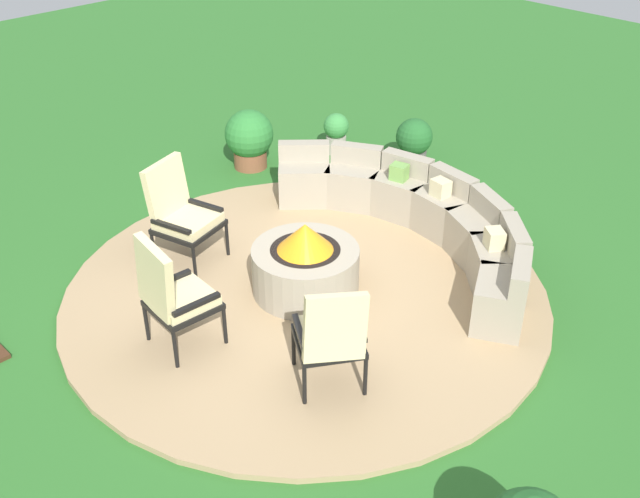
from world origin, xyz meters
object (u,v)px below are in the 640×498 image
object	(u,v)px
fire_pit	(305,265)
curved_stone_bench	(420,218)
potted_plant_0	(249,138)
lounge_chair_front_left	(180,212)
lounge_chair_back_left	(331,334)
potted_plant_3	(414,142)
lounge_chair_front_right	(172,293)
potted_plant_1	(336,131)

from	to	relation	value
fire_pit	curved_stone_bench	distance (m)	1.54
potted_plant_0	lounge_chair_front_left	bearing A→B (deg)	-56.77
fire_pit	lounge_chair_back_left	world-z (taller)	lounge_chair_back_left
curved_stone_bench	lounge_chair_back_left	world-z (taller)	lounge_chair_back_left
fire_pit	lounge_chair_front_left	world-z (taller)	lounge_chair_front_left
potted_plant_3	potted_plant_0	bearing A→B (deg)	-135.14
curved_stone_bench	lounge_chair_front_left	world-z (taller)	lounge_chair_front_left
potted_plant_0	potted_plant_3	world-z (taller)	potted_plant_0
curved_stone_bench	lounge_chair_back_left	xyz separation A→B (m)	(0.96, -2.35, 0.25)
curved_stone_bench	fire_pit	bearing A→B (deg)	-97.27
curved_stone_bench	lounge_chair_front_right	bearing A→B (deg)	-97.12
lounge_chair_front_left	lounge_chair_front_right	distance (m)	1.48
fire_pit	lounge_chair_front_left	size ratio (longest dim) A/B	0.97
fire_pit	potted_plant_3	bearing A→B (deg)	110.37
fire_pit	potted_plant_0	bearing A→B (deg)	150.34
lounge_chair_front_right	potted_plant_0	xyz separation A→B (m)	(-2.48, 2.93, -0.21)
lounge_chair_back_left	fire_pit	bearing A→B (deg)	87.48
fire_pit	lounge_chair_front_left	bearing A→B (deg)	-159.41
lounge_chair_back_left	potted_plant_3	size ratio (longest dim) A/B	1.50
lounge_chair_front_left	lounge_chair_back_left	world-z (taller)	lounge_chair_front_left
potted_plant_1	fire_pit	bearing A→B (deg)	-50.62
fire_pit	lounge_chair_back_left	xyz separation A→B (m)	(1.16, -0.81, 0.24)
lounge_chair_front_right	lounge_chair_back_left	xyz separation A→B (m)	(1.33, 0.60, -0.03)
potted_plant_3	potted_plant_1	bearing A→B (deg)	-160.42
lounge_chair_back_left	potted_plant_1	distance (m)	4.83
lounge_chair_front_right	potted_plant_3	world-z (taller)	lounge_chair_front_right
lounge_chair_front_left	lounge_chair_back_left	bearing A→B (deg)	67.63
potted_plant_3	fire_pit	bearing A→B (deg)	-69.63
lounge_chair_front_left	lounge_chair_front_right	size ratio (longest dim) A/B	0.95
lounge_chair_front_left	potted_plant_1	size ratio (longest dim) A/B	1.93
fire_pit	lounge_chair_front_right	xyz separation A→B (m)	(-0.17, -1.42, 0.28)
lounge_chair_front_left	potted_plant_0	world-z (taller)	lounge_chair_front_left
lounge_chair_front_right	potted_plant_1	world-z (taller)	lounge_chair_front_right
lounge_chair_front_right	potted_plant_3	distance (m)	4.56
curved_stone_bench	potted_plant_0	bearing A→B (deg)	-179.60
fire_pit	lounge_chair_front_right	size ratio (longest dim) A/B	0.92
lounge_chair_back_left	potted_plant_0	bearing A→B (deg)	91.22
lounge_chair_front_right	potted_plant_0	size ratio (longest dim) A/B	1.45
lounge_chair_front_left	potted_plant_0	distance (m)	2.42
lounge_chair_back_left	curved_stone_bench	bearing A→B (deg)	54.91
potted_plant_1	potted_plant_3	xyz separation A→B (m)	(1.06, 0.38, 0.06)
potted_plant_3	lounge_chair_back_left	bearing A→B (deg)	-59.31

